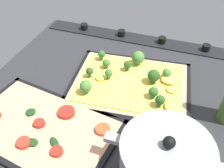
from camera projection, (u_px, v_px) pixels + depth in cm
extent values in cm
cube|color=#28282B|center=(114.00, 101.00, 69.92)|extent=(76.89, 71.51, 3.00)
cube|color=black|center=(141.00, 39.00, 91.44)|extent=(73.81, 7.00, 0.80)
cylinder|color=black|center=(206.00, 47.00, 85.02)|extent=(2.80, 2.80, 1.80)
cylinder|color=black|center=(162.00, 40.00, 88.72)|extent=(2.80, 2.80, 1.80)
cylinder|color=black|center=(122.00, 33.00, 92.43)|extent=(2.80, 2.80, 1.80)
cylinder|color=black|center=(84.00, 26.00, 96.13)|extent=(2.80, 2.80, 1.80)
cube|color=black|center=(130.00, 86.00, 72.21)|extent=(37.00, 30.49, 0.50)
cube|color=black|center=(137.00, 59.00, 81.40)|extent=(34.42, 4.62, 1.30)
cube|color=black|center=(121.00, 118.00, 62.50)|extent=(34.42, 4.62, 1.30)
cube|color=black|center=(188.00, 94.00, 69.12)|extent=(3.90, 27.18, 1.30)
cube|color=black|center=(76.00, 77.00, 74.77)|extent=(3.90, 27.18, 1.30)
cube|color=tan|center=(130.00, 84.00, 71.71)|extent=(34.37, 27.86, 1.00)
cube|color=#EDC64C|center=(130.00, 82.00, 71.25)|extent=(31.57, 25.14, 0.40)
cone|color=#68AD54|center=(86.00, 91.00, 67.25)|extent=(1.83, 1.83, 1.21)
sphere|color=#427533|center=(86.00, 86.00, 66.01)|extent=(3.32, 3.32, 3.32)
cone|color=#427635|center=(153.00, 81.00, 70.41)|extent=(1.95, 1.95, 1.30)
sphere|color=#264C1C|center=(154.00, 76.00, 69.09)|extent=(3.55, 3.55, 3.55)
cone|color=#4D8B3F|center=(102.00, 58.00, 78.74)|extent=(1.32, 1.32, 1.30)
sphere|color=#2D5B23|center=(102.00, 54.00, 77.71)|extent=(2.40, 2.40, 2.40)
cone|color=#5B9F46|center=(109.00, 77.00, 71.68)|extent=(1.26, 1.26, 1.29)
sphere|color=#386B28|center=(109.00, 73.00, 70.67)|extent=(2.29, 2.29, 2.29)
cone|color=#4D8B3F|center=(153.00, 96.00, 66.01)|extent=(1.47, 1.47, 1.02)
sphere|color=#2D5B23|center=(153.00, 92.00, 65.00)|extent=(2.67, 2.67, 2.67)
cone|color=#427635|center=(159.00, 104.00, 63.48)|extent=(1.42, 1.42, 1.32)
sphere|color=#264C1C|center=(160.00, 100.00, 62.39)|extent=(2.58, 2.58, 2.58)
cone|color=#68AD54|center=(138.00, 63.00, 77.04)|extent=(2.16, 2.16, 1.14)
sphere|color=#427533|center=(138.00, 57.00, 75.68)|extent=(3.93, 3.93, 3.93)
cone|color=#427635|center=(90.00, 75.00, 72.32)|extent=(1.23, 1.23, 1.33)
sphere|color=#264C1C|center=(90.00, 71.00, 71.32)|extent=(2.23, 2.23, 2.23)
cone|color=#427635|center=(127.00, 69.00, 74.73)|extent=(1.32, 1.32, 1.21)
sphere|color=#264C1C|center=(128.00, 65.00, 73.73)|extent=(2.40, 2.40, 2.40)
cone|color=#5B9F46|center=(106.00, 67.00, 75.62)|extent=(1.33, 1.33, 0.99)
sphere|color=#386B28|center=(106.00, 63.00, 74.69)|extent=(2.42, 2.42, 2.42)
cone|color=#68AD54|center=(166.00, 77.00, 72.19)|extent=(1.44, 1.44, 0.87)
sphere|color=#427533|center=(167.00, 73.00, 71.24)|extent=(2.63, 2.63, 2.63)
ellipsoid|color=#EDC64C|center=(168.00, 80.00, 70.66)|extent=(4.85, 4.22, 1.53)
ellipsoid|color=#EDC64C|center=(100.00, 77.00, 71.91)|extent=(3.14, 3.40, 1.09)
ellipsoid|color=#EDC64C|center=(172.00, 107.00, 62.97)|extent=(4.33, 4.51, 1.40)
ellipsoid|color=#EDC64C|center=(171.00, 90.00, 68.02)|extent=(3.10, 3.16, 1.00)
cube|color=black|center=(41.00, 130.00, 60.28)|extent=(39.79, 28.17, 0.50)
cube|color=black|center=(67.00, 100.00, 67.23)|extent=(36.57, 6.63, 1.30)
cube|color=black|center=(8.00, 165.00, 52.79)|extent=(36.57, 6.63, 1.30)
cube|color=black|center=(105.00, 158.00, 53.91)|extent=(4.58, 22.90, 1.30)
cube|color=tan|center=(41.00, 128.00, 59.81)|extent=(37.06, 25.44, 0.90)
cylinder|color=red|center=(23.00, 143.00, 55.47)|extent=(3.19, 3.19, 1.00)
cylinder|color=#B22319|center=(57.00, 151.00, 53.80)|extent=(2.72, 2.72, 1.00)
cylinder|color=#B22319|center=(39.00, 123.00, 59.65)|extent=(2.73, 2.73, 1.00)
cylinder|color=#B22319|center=(66.00, 112.00, 62.32)|extent=(4.32, 4.32, 1.00)
cylinder|color=#D14723|center=(103.00, 129.00, 58.26)|extent=(3.53, 3.53, 1.00)
ellipsoid|color=#193819|center=(32.00, 142.00, 55.70)|extent=(3.19, 2.34, 0.60)
ellipsoid|color=#193819|center=(31.00, 112.00, 62.52)|extent=(3.59, 3.59, 0.60)
ellipsoid|color=#193819|center=(54.00, 142.00, 55.66)|extent=(3.69, 3.36, 0.60)
cylinder|color=gray|center=(164.00, 161.00, 49.11)|extent=(17.97, 17.97, 8.96)
cylinder|color=gray|center=(168.00, 147.00, 45.87)|extent=(18.33, 18.33, 0.80)
sphere|color=black|center=(169.00, 142.00, 44.80)|extent=(2.40, 2.40, 2.40)
cube|color=gray|center=(113.00, 138.00, 49.80)|extent=(3.60, 2.00, 1.20)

